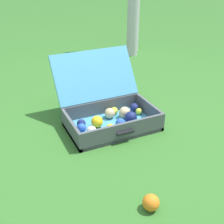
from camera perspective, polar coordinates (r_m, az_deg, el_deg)
The scene contains 3 objects.
ground_plane at distance 1.96m, azimuth 1.26°, elevation -3.27°, with size 16.00×16.00×0.00m, color #336B28.
open_suitcase at distance 1.98m, azimuth -0.78°, elevation 0.40°, with size 0.57×0.59×0.42m.
stray_ball_on_grass at distance 1.40m, azimuth 7.45°, elevation -16.79°, with size 0.08×0.08×0.08m, color orange.
Camera 1 is at (-0.74, -1.49, 1.02)m, focal length 47.83 mm.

